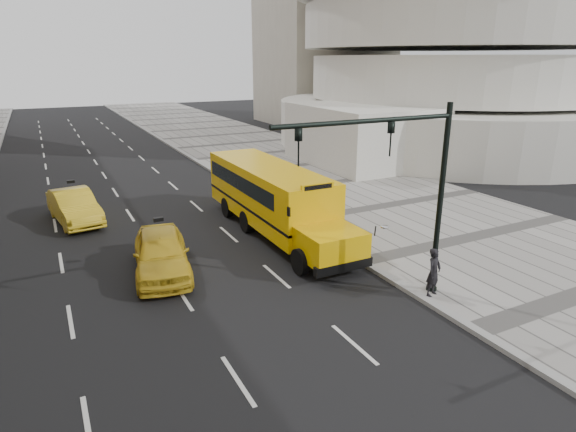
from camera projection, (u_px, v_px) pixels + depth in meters
name	position (u px, v px, depth m)	size (l,w,h in m)	color
ground	(174.00, 244.00, 20.87)	(140.00, 140.00, 0.00)	black
sidewalk_museum	(394.00, 205.00, 26.07)	(12.00, 140.00, 0.15)	gray
curb_museum	(296.00, 222.00, 23.46)	(0.30, 140.00, 0.15)	gray
school_bus	(271.00, 194.00, 21.99)	(2.96, 11.56, 3.19)	#F1B505
taxi_near	(161.00, 253.00, 17.73)	(1.94, 4.83, 1.65)	gold
taxi_far	(74.00, 207.00, 23.40)	(1.67, 4.80, 1.58)	gold
pedestrian	(434.00, 272.00, 15.77)	(0.60, 0.39, 1.64)	black
traffic_signal	(408.00, 182.00, 14.54)	(6.18, 0.36, 6.40)	black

